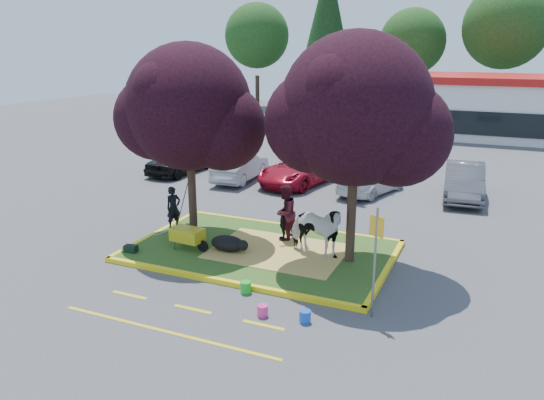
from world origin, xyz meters
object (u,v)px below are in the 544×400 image
at_px(calf, 228,243).
at_px(bucket_blue, 305,316).
at_px(sign_post, 375,250).
at_px(bucket_pink, 263,311).
at_px(wheelbarrow, 188,235).
at_px(car_black, 181,158).
at_px(bucket_green, 246,287).
at_px(cow, 315,230).
at_px(handler, 174,208).
at_px(car_silver, 240,167).

height_order(calf, bucket_blue, calf).
xyz_separation_m(sign_post, bucket_blue, (-1.43, -0.92, -1.63)).
distance_m(calf, bucket_pink, 4.18).
bearing_deg(wheelbarrow, car_black, 128.13).
bearing_deg(car_black, wheelbarrow, -53.41).
distance_m(sign_post, bucket_green, 3.83).
bearing_deg(bucket_green, sign_post, 1.11).
height_order(cow, sign_post, sign_post).
bearing_deg(handler, car_black, 58.18).
height_order(handler, bucket_blue, handler).
distance_m(calf, sign_post, 5.78).
xyz_separation_m(sign_post, car_silver, (-9.31, 11.11, -1.09)).
bearing_deg(handler, sign_post, -85.46).
distance_m(bucket_pink, car_black, 16.27).
bearing_deg(car_black, bucket_pink, -47.40).
distance_m(calf, wheelbarrow, 1.33).
xyz_separation_m(cow, bucket_pink, (-0.01, -3.91, -0.86)).
distance_m(bucket_green, bucket_blue, 2.21).
xyz_separation_m(calf, bucket_green, (1.73, -2.19, -0.24)).
xyz_separation_m(bucket_green, car_black, (-9.49, 11.46, 0.62)).
relative_size(handler, wheelbarrow, 0.83).
xyz_separation_m(handler, bucket_green, (4.53, -3.34, -0.76)).
height_order(bucket_pink, car_black, car_black).
bearing_deg(bucket_blue, bucket_pink, -172.43).
bearing_deg(sign_post, car_silver, 153.66).
height_order(bucket_blue, car_silver, car_silver).
distance_m(sign_post, car_black, 17.28).
height_order(cow, calf, cow).
relative_size(cow, bucket_pink, 6.90).
distance_m(handler, wheelbarrow, 2.20).
height_order(sign_post, bucket_blue, sign_post).
bearing_deg(car_black, car_silver, -1.89).
bearing_deg(bucket_pink, car_silver, 119.19).
bearing_deg(handler, bucket_blue, -95.76).
bearing_deg(car_black, sign_post, -38.72).
distance_m(cow, car_black, 13.51).
height_order(cow, handler, cow).
distance_m(handler, car_silver, 7.95).
height_order(cow, bucket_green, cow).
xyz_separation_m(calf, handler, (-2.80, 1.15, 0.52)).
bearing_deg(bucket_pink, cow, 89.92).
bearing_deg(bucket_pink, bucket_green, 134.01).
relative_size(handler, bucket_pink, 5.30).
height_order(bucket_green, car_silver, car_silver).
bearing_deg(cow, bucket_blue, -150.39).
relative_size(calf, bucket_green, 3.60).
xyz_separation_m(wheelbarrow, bucket_blue, (5.02, -2.66, -0.48)).
relative_size(handler, bucket_blue, 5.07).
height_order(calf, wheelbarrow, wheelbarrow).
distance_m(sign_post, car_silver, 14.53).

